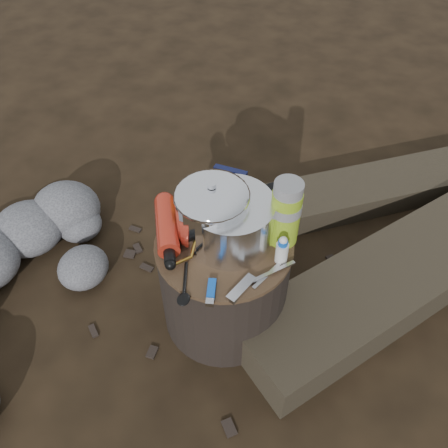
% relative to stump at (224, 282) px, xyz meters
% --- Properties ---
extents(ground, '(60.00, 60.00, 0.00)m').
position_rel_stump_xyz_m(ground, '(0.00, 0.00, -0.20)').
color(ground, black).
rests_on(ground, ground).
extents(stump, '(0.43, 0.43, 0.39)m').
position_rel_stump_xyz_m(stump, '(0.00, 0.00, 0.00)').
color(stump, black).
rests_on(stump, ground).
extents(rock_ring, '(0.47, 1.02, 0.20)m').
position_rel_stump_xyz_m(rock_ring, '(-0.74, -0.17, -0.10)').
color(rock_ring, '#56565B').
rests_on(rock_ring, ground).
extents(log_small, '(1.24, 0.87, 0.11)m').
position_rel_stump_xyz_m(log_small, '(0.51, 0.77, -0.14)').
color(log_small, '#30291E').
rests_on(log_small, ground).
extents(foil_windscreen, '(0.26, 0.26, 0.16)m').
position_rel_stump_xyz_m(foil_windscreen, '(0.02, 0.02, 0.27)').
color(foil_windscreen, white).
rests_on(foil_windscreen, stump).
extents(camping_pot, '(0.22, 0.22, 0.22)m').
position_rel_stump_xyz_m(camping_pot, '(-0.04, 0.01, 0.30)').
color(camping_pot, white).
rests_on(camping_pot, stump).
extents(fuel_bottle, '(0.17, 0.28, 0.07)m').
position_rel_stump_xyz_m(fuel_bottle, '(-0.18, -0.00, 0.23)').
color(fuel_bottle, red).
rests_on(fuel_bottle, stump).
extents(thermos, '(0.09, 0.09, 0.22)m').
position_rel_stump_xyz_m(thermos, '(0.17, 0.06, 0.31)').
color(thermos, '#87AD1F').
rests_on(thermos, stump).
extents(travel_mug, '(0.09, 0.09, 0.13)m').
position_rel_stump_xyz_m(travel_mug, '(0.13, 0.12, 0.26)').
color(travel_mug, black).
rests_on(travel_mug, stump).
extents(stuff_sack, '(0.14, 0.12, 0.10)m').
position_rel_stump_xyz_m(stuff_sack, '(-0.12, 0.13, 0.25)').
color(stuff_sack, '#BB8B11').
rests_on(stuff_sack, stump).
extents(food_pouch, '(0.11, 0.04, 0.14)m').
position_rel_stump_xyz_m(food_pouch, '(-0.03, 0.18, 0.27)').
color(food_pouch, '#11184B').
rests_on(food_pouch, stump).
extents(lighter, '(0.04, 0.09, 0.02)m').
position_rel_stump_xyz_m(lighter, '(0.01, -0.18, 0.20)').
color(lighter, blue).
rests_on(lighter, stump).
extents(multitool, '(0.07, 0.11, 0.01)m').
position_rel_stump_xyz_m(multitool, '(0.09, -0.16, 0.20)').
color(multitool, silver).
rests_on(multitool, stump).
extents(pot_grabber, '(0.12, 0.14, 0.01)m').
position_rel_stump_xyz_m(pot_grabber, '(0.16, -0.08, 0.20)').
color(pot_grabber, silver).
rests_on(pot_grabber, stump).
extents(spork, '(0.06, 0.15, 0.01)m').
position_rel_stump_xyz_m(spork, '(-0.07, -0.17, 0.20)').
color(spork, black).
rests_on(spork, stump).
extents(squeeze_bottle, '(0.04, 0.04, 0.09)m').
position_rel_stump_xyz_m(squeeze_bottle, '(0.18, -0.02, 0.24)').
color(squeeze_bottle, silver).
rests_on(squeeze_bottle, stump).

